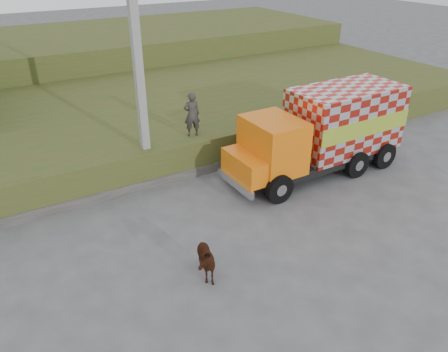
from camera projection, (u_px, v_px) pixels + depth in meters
ground at (227, 231)px, 14.72m from camera, size 120.00×120.00×0.00m
embankment at (126, 119)px, 21.98m from camera, size 40.00×12.00×1.50m
embankment_far at (68, 57)px, 30.77m from camera, size 40.00×12.00×3.00m
retaining_strip at (128, 187)px, 16.93m from camera, size 16.00×0.50×0.40m
utility_pole at (140, 83)px, 15.86m from camera, size 1.20×0.30×8.00m
cargo_truck at (325, 131)px, 17.85m from camera, size 7.76×2.74×3.45m
cow at (202, 260)px, 12.44m from camera, size 0.86×1.50×1.19m
pedestrian at (192, 114)px, 17.75m from camera, size 0.75×0.57×1.84m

